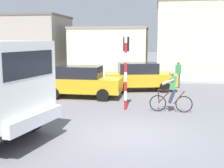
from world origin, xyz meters
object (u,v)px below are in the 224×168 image
object	(u,v)px
car_white_mid	(140,76)
traffic_light_pole	(126,61)
pedestrian_near_kerb	(178,74)
car_far_side	(15,75)
car_red_near	(81,81)
cyclist	(171,91)

from	to	relation	value
car_white_mid	traffic_light_pole	bearing A→B (deg)	-93.42
traffic_light_pole	pedestrian_near_kerb	xyz separation A→B (m)	(2.56, 6.22, -1.22)
car_far_side	car_white_mid	bearing A→B (deg)	3.36
car_red_near	traffic_light_pole	bearing A→B (deg)	-42.79
pedestrian_near_kerb	car_far_side	bearing A→B (deg)	-169.54
cyclist	car_far_side	bearing A→B (deg)	153.05
cyclist	pedestrian_near_kerb	bearing A→B (deg)	84.01
car_white_mid	pedestrian_near_kerb	bearing A→B (deg)	30.94
cyclist	car_white_mid	distance (m)	5.30
traffic_light_pole	car_red_near	xyz separation A→B (m)	(-2.52, 2.33, -1.25)
car_far_side	pedestrian_near_kerb	size ratio (longest dim) A/B	2.67
traffic_light_pole	car_white_mid	world-z (taller)	traffic_light_pole
pedestrian_near_kerb	traffic_light_pole	bearing A→B (deg)	-112.38
car_red_near	car_far_side	size ratio (longest dim) A/B	0.93
car_far_side	cyclist	bearing A→B (deg)	-26.95
car_white_mid	pedestrian_near_kerb	size ratio (longest dim) A/B	2.64
cyclist	traffic_light_pole	bearing A→B (deg)	174.10
cyclist	car_white_mid	bearing A→B (deg)	107.54
car_red_near	car_far_side	world-z (taller)	same
car_white_mid	pedestrian_near_kerb	distance (m)	2.65
cyclist	car_red_near	world-z (taller)	cyclist
cyclist	car_far_side	size ratio (longest dim) A/B	0.40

